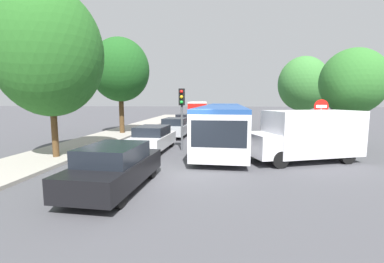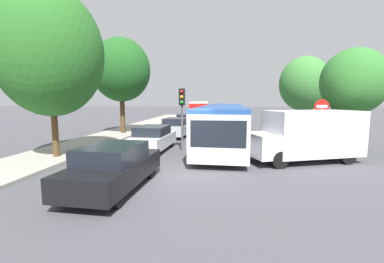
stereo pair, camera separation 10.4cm
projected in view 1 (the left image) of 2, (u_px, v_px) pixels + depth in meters
name	position (u px, v px, depth m)	size (l,w,h in m)	color
ground_plane	(176.00, 175.00, 9.64)	(200.00, 200.00, 0.00)	#47474C
kerb_strip_left	(137.00, 127.00, 25.84)	(3.20, 41.40, 0.14)	#9E998E
articulated_bus	(223.00, 120.00, 17.83)	(3.01, 16.42, 2.43)	silver
city_bus_rear	(198.00, 108.00, 40.64)	(3.24, 11.77, 2.51)	red
queued_car_black	(115.00, 167.00, 7.98)	(1.96, 4.18, 1.42)	black
queued_car_white	(153.00, 138.00, 14.08)	(1.90, 4.05, 1.38)	white
queued_car_silver	(176.00, 127.00, 19.52)	(1.96, 4.19, 1.43)	#B7BABF
queued_car_red	(186.00, 121.00, 25.34)	(1.93, 4.12, 1.40)	#B21E19
white_van	(307.00, 134.00, 11.63)	(5.36, 3.48, 2.31)	silver
traffic_light	(182.00, 105.00, 13.86)	(0.33, 0.36, 3.40)	#56595E
no_entry_sign	(321.00, 118.00, 12.86)	(0.70, 0.08, 2.82)	#56595E
direction_sign_post	(332.00, 104.00, 14.11)	(0.18, 1.40, 3.60)	#56595E
tree_left_near	(49.00, 53.00, 11.52)	(4.68, 4.68, 7.79)	#51381E
tree_left_mid	(120.00, 70.00, 20.27)	(4.58, 4.58, 7.65)	#51381E
tree_right_near	(353.00, 84.00, 13.95)	(3.39, 3.39, 5.55)	#51381E
tree_right_mid	(303.00, 84.00, 22.05)	(4.18, 4.18, 6.49)	#51381E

